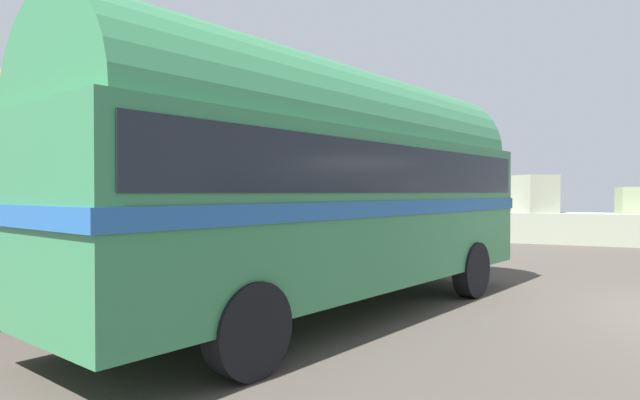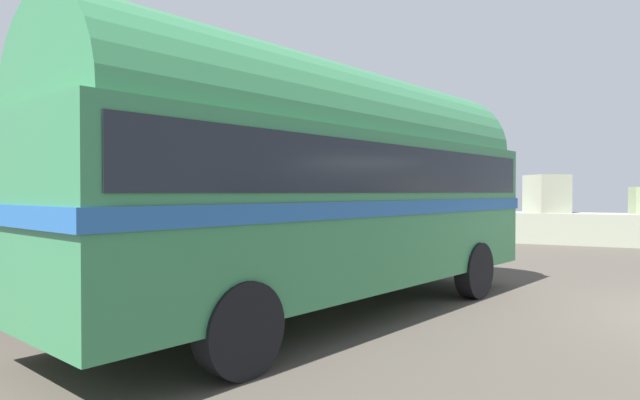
{
  "view_description": "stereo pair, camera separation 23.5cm",
  "coord_description": "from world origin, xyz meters",
  "views": [
    {
      "loc": [
        -2.23,
        -9.13,
        1.84
      ],
      "look_at": [
        -5.57,
        -1.69,
        1.72
      ],
      "focal_mm": 29.8,
      "sensor_mm": 36.0,
      "label": 1
    },
    {
      "loc": [
        -2.02,
        -9.03,
        1.84
      ],
      "look_at": [
        -5.57,
        -1.69,
        1.72
      ],
      "focal_mm": 29.8,
      "sensor_mm": 36.0,
      "label": 2
    }
  ],
  "objects": [
    {
      "name": "second_coach",
      "position": [
        -9.73,
        -1.24,
        2.05
      ],
      "size": [
        3.74,
        8.86,
        3.7
      ],
      "rotation": [
        0.0,
        0.0,
        -0.16
      ],
      "color": "black",
      "rests_on": "ground"
    },
    {
      "name": "vintage_coach",
      "position": [
        -5.34,
        -1.91,
        2.05
      ],
      "size": [
        4.62,
        8.91,
        3.7
      ],
      "rotation": [
        0.0,
        0.0,
        -0.27
      ],
      "color": "black",
      "rests_on": "ground"
    }
  ]
}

